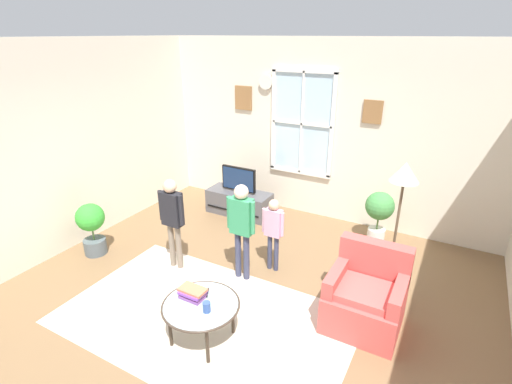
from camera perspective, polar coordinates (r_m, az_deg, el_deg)
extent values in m
cube|color=brown|center=(4.59, -3.65, -17.02)|extent=(6.18, 6.20, 0.02)
cube|color=beige|center=(6.31, 10.15, 8.71)|extent=(5.58, 0.12, 2.87)
cube|color=silver|center=(6.34, 6.90, 10.06)|extent=(1.02, 0.02, 1.65)
cube|color=white|center=(6.20, 7.20, 17.47)|extent=(1.08, 0.04, 0.06)
cube|color=white|center=(6.55, 6.50, 2.99)|extent=(1.08, 0.04, 0.06)
cube|color=white|center=(6.53, 2.63, 10.56)|extent=(0.06, 0.04, 1.65)
cube|color=white|center=(6.16, 11.28, 9.41)|extent=(0.06, 0.04, 1.65)
cube|color=white|center=(6.32, 6.83, 10.03)|extent=(0.03, 0.04, 1.65)
cube|color=white|center=(6.32, 6.83, 10.03)|extent=(1.02, 0.04, 0.03)
cube|color=olive|center=(6.75, -1.88, 13.83)|extent=(0.32, 0.03, 0.40)
cube|color=olive|center=(5.96, 16.96, 11.34)|extent=(0.28, 0.03, 0.34)
cylinder|color=silver|center=(6.49, 1.48, 16.06)|extent=(0.24, 0.04, 0.24)
cube|color=beige|center=(5.82, -28.59, 5.10)|extent=(0.12, 5.60, 2.87)
cube|color=#C6B29E|center=(4.49, -7.61, -18.12)|extent=(3.16, 1.88, 0.01)
cube|color=#4C4C51|center=(6.62, -2.51, -1.59)|extent=(1.11, 0.45, 0.41)
cube|color=black|center=(6.47, -3.55, -2.81)|extent=(1.00, 0.02, 0.02)
cylinder|color=#4C4C4C|center=(6.53, -2.54, 0.25)|extent=(0.08, 0.08, 0.05)
cube|color=black|center=(6.45, -2.58, 1.97)|extent=(0.62, 0.05, 0.41)
cube|color=navy|center=(6.43, -2.71, 1.90)|extent=(0.58, 0.01, 0.37)
cube|color=#D14C47|center=(4.40, 15.72, -16.39)|extent=(0.76, 0.72, 0.42)
cube|color=#D14C47|center=(4.39, 17.29, -9.67)|extent=(0.76, 0.16, 0.45)
cube|color=#D14C47|center=(4.27, 11.93, -12.11)|extent=(0.12, 0.65, 0.20)
cube|color=#D14C47|center=(4.18, 20.54, -14.03)|extent=(0.12, 0.65, 0.20)
cube|color=#E1524D|center=(4.21, 15.92, -14.13)|extent=(0.61, 0.50, 0.08)
cylinder|color=#99B2B7|center=(3.99, -8.20, -16.29)|extent=(0.76, 0.76, 0.02)
torus|color=#3F3328|center=(3.99, -8.20, -16.29)|extent=(0.78, 0.78, 0.02)
cylinder|color=#33281E|center=(4.37, -8.69, -15.96)|extent=(0.04, 0.04, 0.42)
cylinder|color=#33281E|center=(4.16, -3.46, -17.98)|extent=(0.04, 0.04, 0.42)
cylinder|color=#33281E|center=(4.11, -12.68, -19.22)|extent=(0.04, 0.04, 0.42)
cylinder|color=#33281E|center=(3.89, -7.25, -21.68)|extent=(0.04, 0.04, 0.42)
cube|color=#80498D|center=(4.07, -9.34, -15.04)|extent=(0.24, 0.17, 0.03)
cube|color=tan|center=(4.05, -9.37, -14.74)|extent=(0.22, 0.14, 0.02)
cube|color=purple|center=(4.04, -9.39, -14.45)|extent=(0.25, 0.18, 0.03)
cube|color=#C66D4C|center=(4.02, -9.42, -14.13)|extent=(0.27, 0.16, 0.03)
cylinder|color=#334C8C|center=(3.86, -7.36, -16.61)|extent=(0.08, 0.08, 0.11)
cube|color=black|center=(4.10, -7.40, -14.63)|extent=(0.10, 0.14, 0.02)
cylinder|color=#333851|center=(5.11, 2.06, -8.82)|extent=(0.06, 0.06, 0.51)
cylinder|color=#333851|center=(5.07, 3.03, -9.09)|extent=(0.06, 0.06, 0.51)
cube|color=#DB9EBC|center=(4.88, 2.63, -4.60)|extent=(0.22, 0.11, 0.36)
sphere|color=#D8AD8C|center=(4.77, 2.68, -1.93)|extent=(0.14, 0.14, 0.14)
cylinder|color=#DB9EBC|center=(4.90, 1.18, -4.18)|extent=(0.05, 0.05, 0.32)
cylinder|color=#DB9EBC|center=(4.80, 3.91, -4.84)|extent=(0.05, 0.05, 0.32)
cylinder|color=#726656|center=(5.25, -12.41, -7.65)|extent=(0.08, 0.08, 0.63)
cylinder|color=#726656|center=(5.19, -11.41, -8.00)|extent=(0.08, 0.08, 0.63)
cube|color=black|center=(4.97, -12.41, -2.45)|extent=(0.27, 0.14, 0.45)
sphere|color=#D8AD8C|center=(4.85, -12.71, 0.85)|extent=(0.17, 0.17, 0.17)
cylinder|color=black|center=(5.05, -13.95, -1.92)|extent=(0.06, 0.06, 0.40)
cylinder|color=black|center=(4.85, -11.15, -2.70)|extent=(0.06, 0.06, 0.40)
cylinder|color=#333851|center=(4.92, -2.67, -9.23)|extent=(0.08, 0.08, 0.65)
cylinder|color=#333851|center=(4.87, -1.44, -9.60)|extent=(0.08, 0.08, 0.65)
cube|color=#338C59|center=(4.62, -2.15, -3.60)|extent=(0.28, 0.15, 0.46)
sphere|color=beige|center=(4.49, -2.21, 0.02)|extent=(0.18, 0.18, 0.18)
cylinder|color=#338C59|center=(4.68, -4.01, -3.01)|extent=(0.06, 0.06, 0.41)
cylinder|color=#338C59|center=(4.52, -0.50, -3.89)|extent=(0.06, 0.06, 0.41)
cylinder|color=silver|center=(6.05, 17.40, -6.16)|extent=(0.25, 0.25, 0.22)
cylinder|color=#4C7238|center=(5.96, 17.62, -4.53)|extent=(0.02, 0.02, 0.17)
sphere|color=#418A44|center=(5.84, 17.95, -1.98)|extent=(0.42, 0.42, 0.42)
cylinder|color=#4C565B|center=(5.96, -22.78, -7.44)|extent=(0.31, 0.31, 0.22)
cylinder|color=#4C7238|center=(5.87, -23.06, -5.85)|extent=(0.02, 0.02, 0.15)
sphere|color=green|center=(5.76, -23.46, -3.47)|extent=(0.39, 0.39, 0.39)
cylinder|color=black|center=(5.11, 18.87, -13.41)|extent=(0.26, 0.26, 0.03)
cylinder|color=brown|center=(4.75, 19.93, -6.51)|extent=(0.03, 0.03, 1.43)
cone|color=beige|center=(4.43, 21.32, 2.79)|extent=(0.32, 0.32, 0.22)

